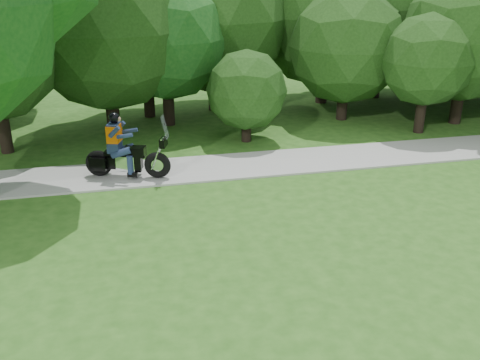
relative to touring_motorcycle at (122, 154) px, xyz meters
name	(u,v)px	position (x,y,z in m)	size (l,w,h in m)	color
walkway	(325,159)	(6.30, 0.24, -0.72)	(60.00, 2.20, 0.06)	#A4A49F
tree_line	(317,21)	(8.23, 6.72, 2.89)	(39.95, 11.22, 7.76)	black
touring_motorcycle	(122,154)	(0.00, 0.00, 0.00)	(2.45, 1.30, 1.91)	black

